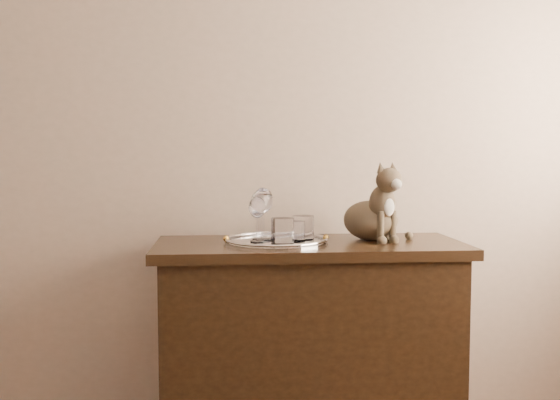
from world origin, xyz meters
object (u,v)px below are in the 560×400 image
(wine_glass_a, at_px, (260,215))
(wine_glass_d, at_px, (263,214))
(tumbler_a, at_px, (296,231))
(sideboard, at_px, (309,349))
(tumbler_b, at_px, (283,231))
(tray, at_px, (276,242))
(cat, at_px, (370,201))
(wine_glass_c, at_px, (257,219))
(tumbler_c, at_px, (303,228))

(wine_glass_a, xyz_separation_m, wine_glass_d, (0.01, -0.02, 0.01))
(tumbler_a, bearing_deg, sideboard, 31.79)
(tumbler_b, bearing_deg, sideboard, 38.30)
(tray, height_order, cat, cat)
(tray, distance_m, cat, 0.42)
(sideboard, distance_m, tumbler_a, 0.48)
(tray, xyz_separation_m, tumbler_a, (0.07, -0.04, 0.04))
(wine_glass_c, bearing_deg, tumbler_a, -3.58)
(wine_glass_c, xyz_separation_m, tumbler_c, (0.18, 0.05, -0.04))
(tumbler_a, xyz_separation_m, tumbler_b, (-0.06, -0.05, 0.01))
(wine_glass_a, bearing_deg, tumbler_b, -59.32)
(tumbler_c, distance_m, cat, 0.30)
(tray, bearing_deg, sideboard, -2.25)
(wine_glass_c, bearing_deg, cat, 10.44)
(sideboard, bearing_deg, wine_glass_d, 174.60)
(sideboard, bearing_deg, wine_glass_a, 167.89)
(tumbler_a, bearing_deg, tumbler_b, -135.98)
(sideboard, relative_size, tumbler_a, 14.97)
(wine_glass_a, relative_size, tumbler_a, 2.43)
(wine_glass_c, relative_size, cat, 0.56)
(wine_glass_a, bearing_deg, tray, -30.32)
(wine_glass_c, height_order, tumbler_a, wine_glass_c)
(sideboard, relative_size, cat, 3.81)
(cat, bearing_deg, tumbler_c, 164.66)
(wine_glass_a, xyz_separation_m, tumbler_c, (0.17, -0.02, -0.05))
(tray, height_order, tumbler_a, tumbler_a)
(wine_glass_c, height_order, tumbler_c, wine_glass_c)
(tray, relative_size, wine_glass_d, 1.94)
(wine_glass_a, distance_m, tumbler_b, 0.16)
(sideboard, height_order, cat, cat)
(wine_glass_a, distance_m, tumbler_c, 0.18)
(tray, bearing_deg, wine_glass_d, 166.73)
(tumbler_b, relative_size, tumbler_c, 1.04)
(tumbler_a, relative_size, tumbler_c, 0.85)
(wine_glass_d, relative_size, cat, 0.66)
(wine_glass_d, xyz_separation_m, tumbler_b, (0.07, -0.11, -0.05))
(tray, bearing_deg, wine_glass_c, -157.33)
(sideboard, distance_m, tray, 0.45)
(tumbler_a, relative_size, tumbler_b, 0.82)
(cat, bearing_deg, wine_glass_c, 167.85)
(tumbler_a, bearing_deg, wine_glass_c, 176.42)
(wine_glass_a, relative_size, tumbler_c, 2.06)
(sideboard, xyz_separation_m, wine_glass_d, (-0.18, 0.02, 0.54))
(tumbler_b, height_order, cat, cat)
(wine_glass_c, relative_size, tumbler_b, 1.79)
(wine_glass_d, bearing_deg, tumbler_a, -23.37)
(cat, bearing_deg, wine_glass_d, 162.81)
(sideboard, xyz_separation_m, wine_glass_c, (-0.21, -0.03, 0.52))
(wine_glass_d, height_order, tumbler_b, wine_glass_d)
(tray, height_order, wine_glass_c, wine_glass_c)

